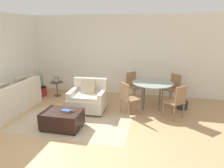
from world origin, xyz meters
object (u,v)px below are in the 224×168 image
Objects in this scene: tv_remote_secondary at (72,111)px; side_table at (57,86)px; book_stack at (66,111)px; dining_chair_far_left at (133,84)px; dining_table at (152,85)px; potted_plant_small at (182,103)px; potted_plant at (40,89)px; armchair at (88,99)px; couch at (11,101)px; tv_remote_primary at (72,112)px; dining_chair_far_right at (173,86)px; dining_chair_near_left at (127,96)px; picture_frame at (56,79)px; dining_chair_near_right at (177,100)px; ottoman at (62,119)px.

tv_remote_secondary is 2.54m from side_table.
dining_chair_far_left is (1.27, 2.38, 0.08)m from book_stack.
dining_table is at bearing -6.69° from side_table.
side_table is 0.83× the size of potted_plant_small.
side_table is at bearing 7.81° from potted_plant.
armchair is at bearing 83.47° from book_stack.
couch is 3.75× the size of side_table.
dining_chair_far_left is (3.22, 0.34, 0.30)m from potted_plant.
potted_plant is 3.90m from dining_table.
tv_remote_primary is 3.40m from dining_chair_far_right.
dining_chair_far_right is at bearing 0.00° from dining_chair_far_left.
couch is at bearing 165.71° from tv_remote_secondary.
book_stack is 2.83m from potted_plant.
side_table is at bearing 124.78° from tv_remote_primary.
tv_remote_secondary is at bearing -137.60° from dining_chair_near_left.
dining_chair_near_right reaches higher than picture_frame.
armchair is 0.99× the size of potted_plant.
dining_table reaches higher than tv_remote_secondary.
potted_plant is 3.37m from dining_chair_near_left.
couch is 1.83× the size of potted_plant.
armchair is 2.27m from potted_plant.
dining_chair_far_right reaches higher than book_stack.
tv_remote_primary is (0.01, -1.16, 0.08)m from armchair.
armchair reaches higher than dining_table.
tv_remote_secondary is (0.12, 0.05, -0.01)m from book_stack.
dining_chair_near_left is 1.28m from dining_chair_near_right.
picture_frame is at bearing 158.63° from dining_chair_near_left.
dining_chair_far_right is at bearing 45.00° from dining_table.
ottoman is 0.99× the size of dining_chair_near_left.
tv_remote_secondary is 0.16× the size of dining_chair_near_right.
dining_chair_near_left reaches higher than tv_remote_primary.
dining_chair_far_right reaches higher than picture_frame.
side_table reaches higher than tv_remote_secondary.
potted_plant is 0.63m from side_table.
picture_frame is 4.18m from potted_plant_small.
dining_chair_near_left is (1.27, 1.10, 0.08)m from book_stack.
picture_frame is at bearing 165.29° from dining_chair_near_right.
dining_table is (1.91, 1.74, 0.25)m from book_stack.
picture_frame is at bearing 146.31° from armchair.
side_table is 2.82× the size of picture_frame.
tv_remote_primary is 0.15× the size of dining_chair_near_right.
couch reaches higher than book_stack.
dining_chair_near_right is at bearing -45.00° from dining_table.
potted_plant is at bearing 163.72° from dining_chair_near_left.
tv_remote_secondary is (2.07, -0.53, 0.12)m from couch.
potted_plant is 1.69× the size of potted_plant_small.
picture_frame is (-1.35, 2.12, 0.15)m from book_stack.
couch reaches higher than dining_chair_far_left.
potted_plant is at bearing 90.15° from couch.
dining_chair_near_left is (3.22, 0.52, 0.21)m from couch.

